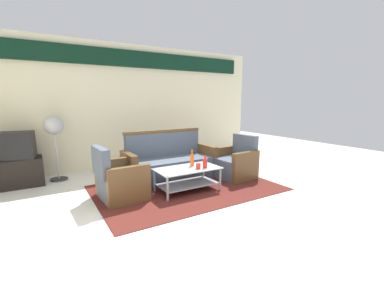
{
  "coord_description": "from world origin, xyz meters",
  "views": [
    {
      "loc": [
        -2.09,
        -3.0,
        1.55
      ],
      "look_at": [
        0.18,
        0.75,
        0.65
      ],
      "focal_mm": 24.24,
      "sensor_mm": 36.0,
      "label": 1
    }
  ],
  "objects_px": {
    "cup": "(198,166)",
    "pedestal_fan": "(54,129)",
    "bottle_red": "(205,163)",
    "armchair_left": "(120,181)",
    "coffee_table": "(188,176)",
    "tv_stand": "(19,172)",
    "couch": "(170,164)",
    "armchair_right": "(235,164)",
    "television": "(15,145)",
    "bottle_orange": "(192,160)"
  },
  "relations": [
    {
      "from": "pedestal_fan",
      "to": "cup",
      "type": "bearing_deg",
      "value": -45.24
    },
    {
      "from": "cup",
      "to": "pedestal_fan",
      "type": "relative_size",
      "value": 0.08
    },
    {
      "from": "bottle_red",
      "to": "tv_stand",
      "type": "relative_size",
      "value": 0.28
    },
    {
      "from": "armchair_right",
      "to": "pedestal_fan",
      "type": "bearing_deg",
      "value": 57.37
    },
    {
      "from": "armchair_left",
      "to": "coffee_table",
      "type": "relative_size",
      "value": 0.77
    },
    {
      "from": "coffee_table",
      "to": "television",
      "type": "bearing_deg",
      "value": 143.96
    },
    {
      "from": "couch",
      "to": "armchair_left",
      "type": "relative_size",
      "value": 2.12
    },
    {
      "from": "bottle_orange",
      "to": "armchair_right",
      "type": "bearing_deg",
      "value": 5.75
    },
    {
      "from": "cup",
      "to": "pedestal_fan",
      "type": "xyz_separation_m",
      "value": [
        -2.0,
        2.01,
        0.55
      ]
    },
    {
      "from": "armchair_right",
      "to": "bottle_red",
      "type": "distance_m",
      "value": 1.04
    },
    {
      "from": "coffee_table",
      "to": "pedestal_fan",
      "type": "bearing_deg",
      "value": 134.85
    },
    {
      "from": "bottle_red",
      "to": "pedestal_fan",
      "type": "bearing_deg",
      "value": 136.67
    },
    {
      "from": "armchair_left",
      "to": "cup",
      "type": "bearing_deg",
      "value": 68.8
    },
    {
      "from": "armchair_left",
      "to": "bottle_red",
      "type": "bearing_deg",
      "value": 70.51
    },
    {
      "from": "armchair_left",
      "to": "armchair_right",
      "type": "xyz_separation_m",
      "value": [
        2.33,
        -0.06,
        0.0
      ]
    },
    {
      "from": "bottle_orange",
      "to": "bottle_red",
      "type": "relative_size",
      "value": 1.32
    },
    {
      "from": "couch",
      "to": "television",
      "type": "height_order",
      "value": "television"
    },
    {
      "from": "tv_stand",
      "to": "pedestal_fan",
      "type": "xyz_separation_m",
      "value": [
        0.65,
        0.05,
        0.75
      ]
    },
    {
      "from": "bottle_orange",
      "to": "pedestal_fan",
      "type": "distance_m",
      "value": 2.73
    },
    {
      "from": "coffee_table",
      "to": "bottle_red",
      "type": "xyz_separation_m",
      "value": [
        0.27,
        -0.14,
        0.22
      ]
    },
    {
      "from": "tv_stand",
      "to": "television",
      "type": "relative_size",
      "value": 1.22
    },
    {
      "from": "couch",
      "to": "pedestal_fan",
      "type": "distance_m",
      "value": 2.31
    },
    {
      "from": "couch",
      "to": "armchair_right",
      "type": "height_order",
      "value": "couch"
    },
    {
      "from": "armchair_right",
      "to": "television",
      "type": "bearing_deg",
      "value": 62.26
    },
    {
      "from": "coffee_table",
      "to": "tv_stand",
      "type": "bearing_deg",
      "value": 144.0
    },
    {
      "from": "tv_stand",
      "to": "armchair_left",
      "type": "bearing_deg",
      "value": -47.87
    },
    {
      "from": "armchair_left",
      "to": "television",
      "type": "height_order",
      "value": "television"
    },
    {
      "from": "bottle_red",
      "to": "tv_stand",
      "type": "bearing_deg",
      "value": 144.78
    },
    {
      "from": "couch",
      "to": "armchair_right",
      "type": "xyz_separation_m",
      "value": [
        1.19,
        -0.58,
        -0.03
      ]
    },
    {
      "from": "couch",
      "to": "armchair_left",
      "type": "height_order",
      "value": "couch"
    },
    {
      "from": "television",
      "to": "pedestal_fan",
      "type": "xyz_separation_m",
      "value": [
        0.65,
        0.05,
        0.25
      ]
    },
    {
      "from": "bottle_orange",
      "to": "bottle_red",
      "type": "height_order",
      "value": "bottle_orange"
    },
    {
      "from": "bottle_orange",
      "to": "pedestal_fan",
      "type": "relative_size",
      "value": 0.23
    },
    {
      "from": "television",
      "to": "pedestal_fan",
      "type": "relative_size",
      "value": 0.52
    },
    {
      "from": "bottle_orange",
      "to": "television",
      "type": "bearing_deg",
      "value": 146.93
    },
    {
      "from": "tv_stand",
      "to": "pedestal_fan",
      "type": "relative_size",
      "value": 0.63
    },
    {
      "from": "coffee_table",
      "to": "pedestal_fan",
      "type": "distance_m",
      "value": 2.75
    },
    {
      "from": "bottle_red",
      "to": "armchair_right",
      "type": "bearing_deg",
      "value": 19.5
    },
    {
      "from": "bottle_orange",
      "to": "tv_stand",
      "type": "relative_size",
      "value": 0.36
    },
    {
      "from": "tv_stand",
      "to": "bottle_orange",
      "type": "bearing_deg",
      "value": -33.02
    },
    {
      "from": "couch",
      "to": "television",
      "type": "relative_size",
      "value": 2.75
    },
    {
      "from": "couch",
      "to": "bottle_orange",
      "type": "height_order",
      "value": "couch"
    },
    {
      "from": "armchair_left",
      "to": "cup",
      "type": "height_order",
      "value": "armchair_left"
    },
    {
      "from": "pedestal_fan",
      "to": "tv_stand",
      "type": "bearing_deg",
      "value": -175.58
    },
    {
      "from": "pedestal_fan",
      "to": "coffee_table",
      "type": "bearing_deg",
      "value": -45.15
    },
    {
      "from": "television",
      "to": "couch",
      "type": "bearing_deg",
      "value": 165.73
    },
    {
      "from": "cup",
      "to": "tv_stand",
      "type": "relative_size",
      "value": 0.12
    },
    {
      "from": "coffee_table",
      "to": "tv_stand",
      "type": "relative_size",
      "value": 1.38
    },
    {
      "from": "couch",
      "to": "television",
      "type": "distance_m",
      "value": 2.8
    },
    {
      "from": "cup",
      "to": "bottle_red",
      "type": "bearing_deg",
      "value": -0.04
    }
  ]
}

